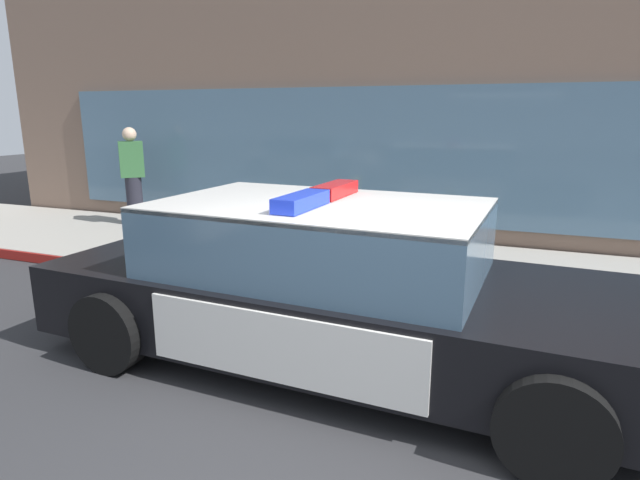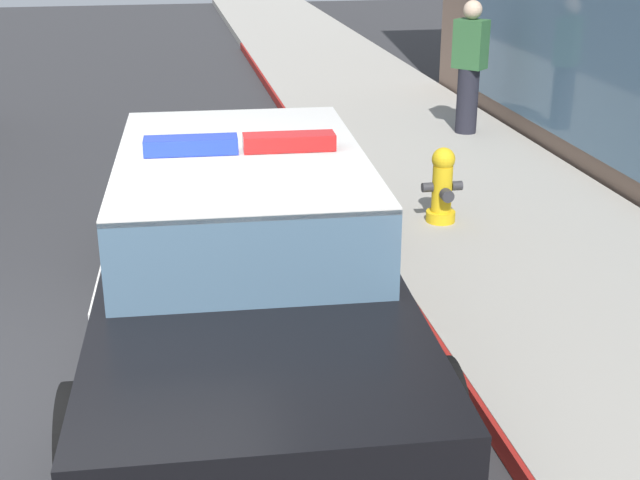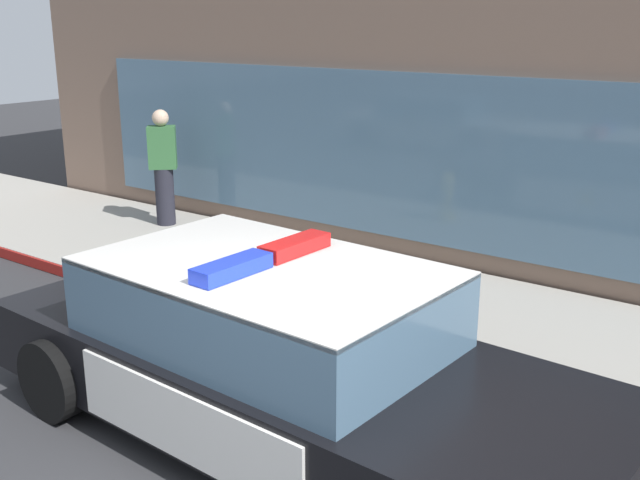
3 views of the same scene
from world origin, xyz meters
The scene contains 5 objects.
ground centered at (0.00, 0.00, 0.00)m, with size 48.00×48.00×0.00m, color #303033.
curb_red_paint centered at (0.00, 2.36, 0.08)m, with size 28.80×0.04×0.14m, color maroon.
police_cruiser centered at (-0.83, 1.07, 0.68)m, with size 5.19×2.30×1.49m.
fire_hydrant centered at (-2.59, 3.12, 0.50)m, with size 0.34×0.39×0.73m.
pedestrian_on_sidewalk centered at (-5.85, 4.52, 1.01)m, with size 0.47×0.46×1.71m.
Camera 2 is at (4.87, 0.56, 2.99)m, focal length 48.61 mm.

